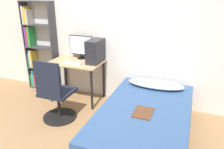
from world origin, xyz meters
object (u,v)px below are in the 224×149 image
bed (144,123)px  keyboard (73,63)px  monitor (81,46)px  pc_tower (95,51)px  office_chair (56,98)px  bookshelf (36,47)px

bed → keyboard: size_ratio=5.70×
monitor → pc_tower: (0.35, -0.12, -0.03)m
office_chair → pc_tower: 1.06m
bed → monitor: monitor is taller
keyboard → bed: bearing=-22.0°
office_chair → pc_tower: (0.30, 0.84, 0.56)m
bookshelf → monitor: bookshelf is taller
bed → monitor: bearing=147.7°
monitor → keyboard: monitor is taller
bookshelf → pc_tower: size_ratio=4.35×
monitor → pc_tower: 0.38m
office_chair → bed: bearing=2.2°
bookshelf → monitor: bearing=0.7°
keyboard → monitor: bearing=91.2°
keyboard → pc_tower: pc_tower is taller
keyboard → pc_tower: 0.45m
bed → monitor: 1.87m
office_chair → keyboard: bearing=94.2°
keyboard → office_chair: bearing=-85.8°
monitor → bookshelf: bearing=-179.3°
bookshelf → bed: 2.70m
keyboard → bookshelf: bearing=162.5°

